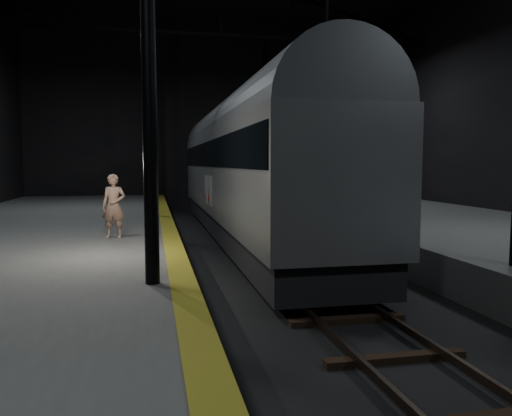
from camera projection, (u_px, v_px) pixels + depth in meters
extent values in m
plane|color=black|center=(292.00, 278.00, 13.86)|extent=(44.00, 44.00, 0.00)
cube|color=#4F4F4C|center=(0.00, 272.00, 12.28)|extent=(9.00, 43.80, 1.00)
cube|color=olive|center=(174.00, 246.00, 13.11)|extent=(0.50, 43.80, 0.01)
cube|color=#3F3328|center=(267.00, 273.00, 13.70)|extent=(0.08, 43.00, 0.14)
cube|color=#3F3328|center=(317.00, 271.00, 13.99)|extent=(0.08, 43.00, 0.14)
cube|color=black|center=(292.00, 276.00, 13.86)|extent=(2.40, 42.00, 0.12)
cylinder|color=black|center=(147.00, 0.00, 8.64)|extent=(0.26, 0.26, 10.00)
cylinder|color=black|center=(150.00, 94.00, 20.34)|extent=(0.26, 0.26, 10.00)
cylinder|color=black|center=(326.00, 99.00, 21.90)|extent=(0.26, 0.26, 10.00)
cylinder|color=black|center=(150.00, 119.00, 32.04)|extent=(0.26, 0.26, 10.00)
cylinder|color=black|center=(265.00, 121.00, 33.59)|extent=(0.26, 0.26, 10.00)
cube|color=black|center=(221.00, 35.00, 26.61)|extent=(23.60, 0.15, 0.18)
cube|color=#92959A|center=(246.00, 173.00, 20.38)|extent=(3.16, 21.77, 3.27)
cube|color=black|center=(246.00, 223.00, 20.57)|extent=(2.88, 21.33, 0.93)
cube|color=black|center=(246.00, 154.00, 20.32)|extent=(3.22, 21.44, 0.98)
cylinder|color=slate|center=(246.00, 133.00, 20.24)|extent=(3.09, 21.55, 3.09)
cube|color=black|center=(299.00, 272.00, 13.18)|extent=(1.96, 2.39, 0.38)
cube|color=black|center=(221.00, 214.00, 28.03)|extent=(1.96, 2.39, 0.38)
cube|color=silver|center=(210.00, 191.00, 19.05)|extent=(0.04, 0.82, 1.14)
cube|color=silver|center=(206.00, 189.00, 20.33)|extent=(0.04, 0.82, 1.14)
cylinder|color=#A81D14|center=(209.00, 198.00, 19.27)|extent=(0.03, 0.28, 0.28)
cylinder|color=#A81D14|center=(205.00, 196.00, 20.54)|extent=(0.03, 0.28, 0.28)
imported|color=tan|center=(114.00, 206.00, 14.53)|extent=(0.76, 0.58, 1.88)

